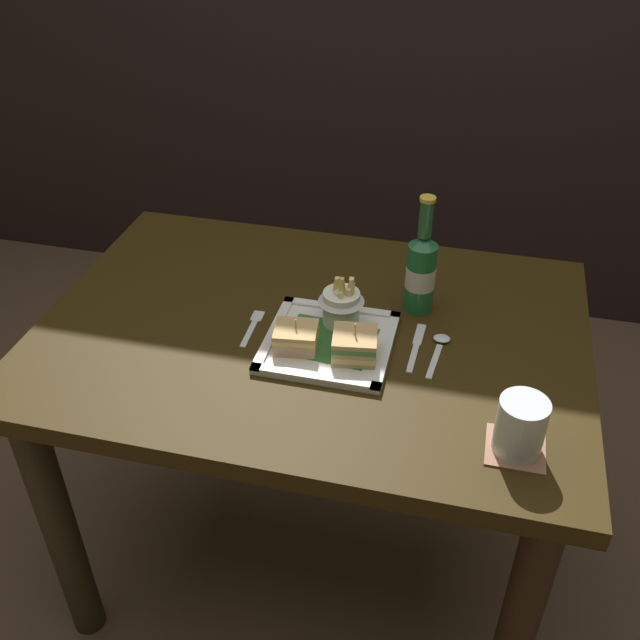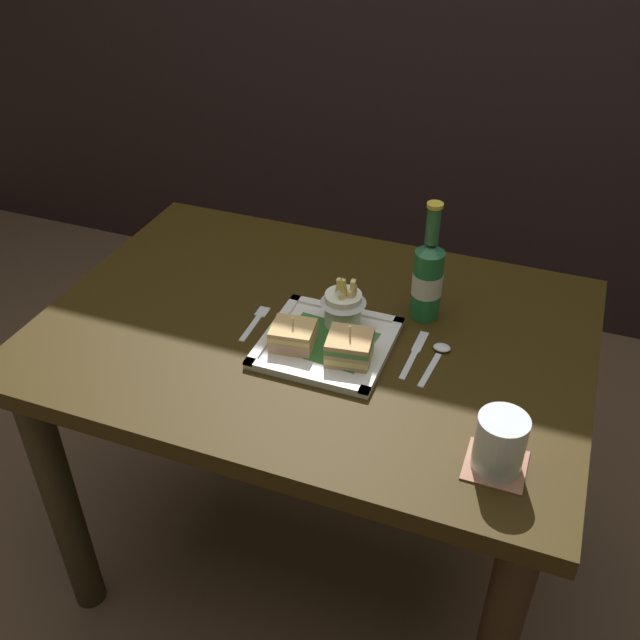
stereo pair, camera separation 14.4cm
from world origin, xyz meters
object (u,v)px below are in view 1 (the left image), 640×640
square_plate (329,342)px  knife (416,345)px  beer_bottle (421,270)px  fork (253,326)px  sandwich_half_left (296,337)px  spoon (440,345)px  fries_cup (342,302)px  water_glass (520,429)px  dining_table (312,376)px  sandwich_half_right (355,345)px

square_plate → knife: square_plate is taller
beer_bottle → fork: beer_bottle is taller
sandwich_half_left → knife: 0.24m
square_plate → spoon: square_plate is taller
fries_cup → water_glass: size_ratio=1.18×
dining_table → knife: knife is taller
dining_table → water_glass: water_glass is taller
water_glass → spoon: 0.30m
dining_table → sandwich_half_left: 0.19m
fries_cup → sandwich_half_left: bearing=-124.1°
fries_cup → knife: size_ratio=0.74×
square_plate → beer_bottle: (0.16, 0.17, 0.09)m
sandwich_half_left → fries_cup: size_ratio=0.77×
dining_table → beer_bottle: bearing=30.7°
beer_bottle → spoon: beer_bottle is taller
sandwich_half_left → beer_bottle: beer_bottle is taller
fries_cup → spoon: 0.22m
square_plate → knife: bearing=12.7°
sandwich_half_left → water_glass: 0.46m
beer_bottle → water_glass: beer_bottle is taller
knife → spoon: spoon is taller
water_glass → fork: water_glass is taller
sandwich_half_right → beer_bottle: 0.24m
sandwich_half_right → knife: sandwich_half_right is taller
dining_table → sandwich_half_right: (0.11, -0.08, 0.17)m
dining_table → fork: size_ratio=8.86×
sandwich_half_left → spoon: (0.28, 0.08, -0.03)m
sandwich_half_right → square_plate: bearing=150.1°
sandwich_half_right → beer_bottle: size_ratio=0.36×
fries_cup → fork: fries_cup is taller
beer_bottle → spoon: bearing=-64.2°
sandwich_half_right → beer_bottle: beer_bottle is taller
sandwich_half_right → water_glass: 0.36m
fries_cup → spoon: fries_cup is taller
spoon → dining_table: bearing=179.2°
square_plate → sandwich_half_left: (-0.06, -0.03, 0.03)m
sandwich_half_right → spoon: size_ratio=0.68×
beer_bottle → water_glass: bearing=-60.4°
dining_table → square_plate: (0.05, -0.05, 0.14)m
knife → sandwich_half_right: bearing=-147.3°
beer_bottle → fries_cup: bearing=-144.4°
dining_table → fork: 0.18m
square_plate → sandwich_half_right: size_ratio=2.64×
fork → beer_bottle: bearing=24.8°
dining_table → knife: size_ratio=7.02×
sandwich_half_left → water_glass: water_glass is taller
sandwich_half_right → fries_cup: fries_cup is taller
dining_table → fries_cup: 0.21m
spoon → water_glass: bearing=-58.6°
square_plate → water_glass: water_glass is taller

